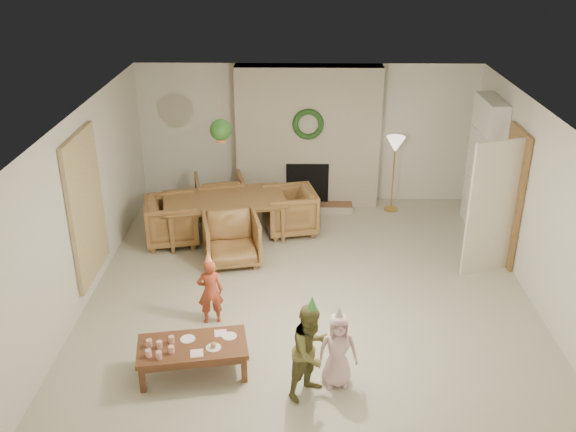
{
  "coord_description": "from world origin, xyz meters",
  "views": [
    {
      "loc": [
        -0.17,
        -7.37,
        4.61
      ],
      "look_at": [
        -0.3,
        0.4,
        1.05
      ],
      "focal_mm": 39.43,
      "sensor_mm": 36.0,
      "label": 1
    }
  ],
  "objects_px": {
    "dining_chair_right": "(290,211)",
    "child_pink": "(338,350)",
    "dining_chair_left": "(172,221)",
    "dining_chair_far": "(220,196)",
    "child_red": "(210,291)",
    "child_plaid": "(311,351)",
    "dining_chair_near": "(232,239)",
    "dining_table": "(225,218)",
    "coffee_table_top": "(192,347)"
  },
  "relations": [
    {
      "from": "dining_chair_right",
      "to": "child_plaid",
      "type": "relative_size",
      "value": 0.75
    },
    {
      "from": "dining_chair_left",
      "to": "dining_chair_right",
      "type": "xyz_separation_m",
      "value": [
        1.86,
        0.41,
        0.0
      ]
    },
    {
      "from": "dining_chair_near",
      "to": "dining_chair_left",
      "type": "xyz_separation_m",
      "value": [
        -1.01,
        0.64,
        0.0
      ]
    },
    {
      "from": "dining_chair_far",
      "to": "dining_chair_right",
      "type": "xyz_separation_m",
      "value": [
        1.22,
        -0.6,
        0.0
      ]
    },
    {
      "from": "child_plaid",
      "to": "dining_chair_near",
      "type": "bearing_deg",
      "value": 66.18
    },
    {
      "from": "dining_chair_near",
      "to": "child_plaid",
      "type": "relative_size",
      "value": 0.75
    },
    {
      "from": "child_red",
      "to": "child_plaid",
      "type": "bearing_deg",
      "value": 121.48
    },
    {
      "from": "coffee_table_top",
      "to": "dining_chair_near",
      "type": "bearing_deg",
      "value": 76.1
    },
    {
      "from": "dining_table",
      "to": "dining_chair_near",
      "type": "height_order",
      "value": "dining_chair_near"
    },
    {
      "from": "dining_table",
      "to": "child_plaid",
      "type": "bearing_deg",
      "value": -83.15
    },
    {
      "from": "dining_chair_right",
      "to": "child_pink",
      "type": "xyz_separation_m",
      "value": [
        0.57,
        -3.83,
        0.07
      ]
    },
    {
      "from": "child_red",
      "to": "child_pink",
      "type": "height_order",
      "value": "child_red"
    },
    {
      "from": "coffee_table_top",
      "to": "child_pink",
      "type": "height_order",
      "value": "child_pink"
    },
    {
      "from": "dining_chair_right",
      "to": "dining_chair_near",
      "type": "bearing_deg",
      "value": -51.34
    },
    {
      "from": "dining_chair_right",
      "to": "dining_chair_far",
      "type": "bearing_deg",
      "value": -128.66
    },
    {
      "from": "dining_chair_far",
      "to": "child_red",
      "type": "height_order",
      "value": "child_red"
    },
    {
      "from": "dining_chair_far",
      "to": "dining_chair_left",
      "type": "distance_m",
      "value": 1.2
    },
    {
      "from": "dining_chair_left",
      "to": "child_plaid",
      "type": "distance_m",
      "value": 4.17
    },
    {
      "from": "dining_chair_near",
      "to": "coffee_table_top",
      "type": "bearing_deg",
      "value": -106.49
    },
    {
      "from": "dining_chair_near",
      "to": "child_plaid",
      "type": "height_order",
      "value": "child_plaid"
    },
    {
      "from": "dining_chair_right",
      "to": "dining_table",
      "type": "bearing_deg",
      "value": -90.0
    },
    {
      "from": "dining_table",
      "to": "dining_chair_far",
      "type": "xyz_separation_m",
      "value": [
        -0.18,
        0.83,
        0.04
      ]
    },
    {
      "from": "coffee_table_top",
      "to": "child_red",
      "type": "bearing_deg",
      "value": 75.93
    },
    {
      "from": "dining_chair_left",
      "to": "child_pink",
      "type": "bearing_deg",
      "value": -156.98
    },
    {
      "from": "dining_chair_near",
      "to": "dining_chair_right",
      "type": "height_order",
      "value": "same"
    },
    {
      "from": "child_red",
      "to": "child_pink",
      "type": "bearing_deg",
      "value": 131.1
    },
    {
      "from": "child_plaid",
      "to": "child_pink",
      "type": "distance_m",
      "value": 0.35
    },
    {
      "from": "dining_chair_near",
      "to": "dining_chair_right",
      "type": "xyz_separation_m",
      "value": [
        0.85,
        1.05,
        0.0
      ]
    },
    {
      "from": "dining_chair_left",
      "to": "child_red",
      "type": "relative_size",
      "value": 0.92
    },
    {
      "from": "dining_chair_far",
      "to": "child_pink",
      "type": "height_order",
      "value": "child_pink"
    },
    {
      "from": "child_pink",
      "to": "dining_chair_near",
      "type": "bearing_deg",
      "value": 110.04
    },
    {
      "from": "dining_chair_near",
      "to": "child_red",
      "type": "distance_m",
      "value": 1.6
    },
    {
      "from": "dining_table",
      "to": "coffee_table_top",
      "type": "bearing_deg",
      "value": -102.48
    },
    {
      "from": "coffee_table_top",
      "to": "dining_table",
      "type": "bearing_deg",
      "value": 80.11
    },
    {
      "from": "dining_table",
      "to": "child_pink",
      "type": "distance_m",
      "value": 3.94
    },
    {
      "from": "dining_chair_far",
      "to": "dining_chair_near",
      "type": "bearing_deg",
      "value": 90.0
    },
    {
      "from": "coffee_table_top",
      "to": "dining_chair_right",
      "type": "bearing_deg",
      "value": 64.38
    },
    {
      "from": "dining_table",
      "to": "dining_chair_far",
      "type": "distance_m",
      "value": 0.85
    },
    {
      "from": "child_red",
      "to": "dining_chair_left",
      "type": "bearing_deg",
      "value": -79.55
    },
    {
      "from": "dining_chair_far",
      "to": "child_red",
      "type": "relative_size",
      "value": 0.92
    },
    {
      "from": "dining_chair_left",
      "to": "child_pink",
      "type": "height_order",
      "value": "child_pink"
    },
    {
      "from": "child_pink",
      "to": "dining_chair_right",
      "type": "bearing_deg",
      "value": 91.37
    },
    {
      "from": "coffee_table_top",
      "to": "child_plaid",
      "type": "distance_m",
      "value": 1.37
    },
    {
      "from": "dining_table",
      "to": "dining_chair_right",
      "type": "distance_m",
      "value": 1.06
    },
    {
      "from": "dining_chair_left",
      "to": "child_red",
      "type": "bearing_deg",
      "value": -170.57
    },
    {
      "from": "coffee_table_top",
      "to": "child_pink",
      "type": "relative_size",
      "value": 1.37
    },
    {
      "from": "coffee_table_top",
      "to": "dining_chair_left",
      "type": "bearing_deg",
      "value": 94.36
    },
    {
      "from": "dining_chair_far",
      "to": "dining_chair_left",
      "type": "height_order",
      "value": "same"
    },
    {
      "from": "dining_chair_left",
      "to": "dining_chair_right",
      "type": "bearing_deg",
      "value": -90.0
    },
    {
      "from": "child_red",
      "to": "child_plaid",
      "type": "height_order",
      "value": "child_plaid"
    }
  ]
}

